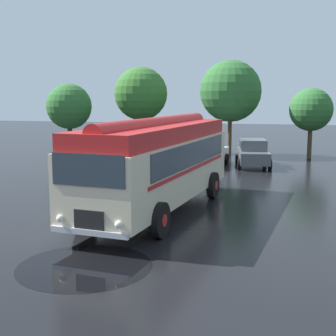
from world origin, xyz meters
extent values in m
plane|color=black|center=(0.00, 0.00, 0.00)|extent=(120.00, 120.00, 0.00)
cube|color=beige|center=(0.62, 0.78, 1.60)|extent=(3.66, 10.23, 2.10)
cube|color=red|center=(0.62, 0.78, 2.93)|extent=(3.44, 10.00, 0.56)
cylinder|color=red|center=(0.62, 0.78, 3.19)|extent=(1.72, 9.50, 0.60)
cube|color=#2D3842|center=(1.91, 0.93, 2.17)|extent=(0.98, 7.95, 0.84)
cube|color=#2D3842|center=(-0.60, 1.22, 2.17)|extent=(0.98, 7.95, 0.84)
cube|color=red|center=(1.89, 0.83, 1.63)|extent=(1.00, 8.15, 0.12)
cube|color=red|center=(-0.61, 1.13, 1.63)|extent=(1.00, 8.15, 0.12)
cube|color=#2D3842|center=(0.03, -4.20, 2.27)|extent=(2.19, 0.30, 0.88)
cube|color=black|center=(0.02, -4.21, 0.90)|extent=(0.90, 0.17, 0.56)
cube|color=silver|center=(0.02, -4.23, 0.57)|extent=(2.37, 0.38, 0.16)
sphere|color=white|center=(0.92, -4.32, 0.87)|extent=(0.22, 0.22, 0.22)
sphere|color=white|center=(-0.87, -4.11, 0.87)|extent=(0.22, 0.22, 0.22)
cylinder|color=black|center=(1.54, -2.45, 0.55)|extent=(0.41, 1.13, 1.10)
cylinder|color=red|center=(1.54, -2.45, 0.55)|extent=(0.36, 0.42, 0.39)
cylinder|color=black|center=(-1.04, -2.15, 0.55)|extent=(0.41, 1.13, 1.10)
cylinder|color=red|center=(-1.04, -2.15, 0.55)|extent=(0.36, 0.42, 0.39)
cylinder|color=black|center=(2.25, 3.50, 0.55)|extent=(0.41, 1.13, 1.10)
cylinder|color=red|center=(2.25, 3.50, 0.55)|extent=(0.36, 0.42, 0.39)
cylinder|color=black|center=(-0.33, 3.81, 0.55)|extent=(0.41, 1.13, 1.10)
cylinder|color=red|center=(-0.33, 3.81, 0.55)|extent=(0.36, 0.42, 0.39)
cube|color=#144C28|center=(-5.09, 12.33, 0.67)|extent=(2.07, 4.34, 0.70)
cube|color=#144C28|center=(-5.11, 12.48, 1.34)|extent=(1.69, 2.31, 0.64)
cube|color=#2D3842|center=(-4.35, 12.54, 1.34)|extent=(0.20, 1.93, 0.50)
cube|color=#2D3842|center=(-5.86, 12.41, 1.34)|extent=(0.20, 1.93, 0.50)
cylinder|color=black|center=(-4.10, 11.11, 0.32)|extent=(0.26, 0.66, 0.64)
cylinder|color=black|center=(-5.85, 10.95, 0.32)|extent=(0.26, 0.66, 0.64)
cylinder|color=black|center=(-4.33, 13.70, 0.32)|extent=(0.26, 0.66, 0.64)
cylinder|color=black|center=(-6.09, 13.54, 0.32)|extent=(0.26, 0.66, 0.64)
cube|color=navy|center=(-2.29, 12.33, 0.67)|extent=(2.16, 4.36, 0.70)
cube|color=navy|center=(-2.27, 12.48, 1.34)|extent=(1.73, 2.34, 0.64)
cube|color=#2D3842|center=(-1.52, 12.40, 1.34)|extent=(0.24, 1.92, 0.50)
cube|color=#2D3842|center=(-3.02, 12.56, 1.34)|extent=(0.24, 1.92, 0.50)
cylinder|color=black|center=(-1.56, 10.94, 0.32)|extent=(0.27, 0.66, 0.64)
cylinder|color=black|center=(-3.31, 11.14, 0.32)|extent=(0.27, 0.66, 0.64)
cylinder|color=black|center=(-1.27, 13.53, 0.32)|extent=(0.27, 0.66, 0.64)
cylinder|color=black|center=(-3.02, 13.72, 0.32)|extent=(0.27, 0.66, 0.64)
cube|color=silver|center=(0.50, 12.82, 0.67)|extent=(2.23, 4.39, 0.70)
cube|color=silver|center=(0.52, 12.97, 1.34)|extent=(1.77, 2.36, 0.64)
cube|color=#2D3842|center=(1.27, 12.87, 1.34)|extent=(0.28, 1.92, 0.50)
cube|color=#2D3842|center=(-0.23, 13.07, 1.34)|extent=(0.28, 1.92, 0.50)
cylinder|color=black|center=(1.21, 11.41, 0.32)|extent=(0.28, 0.66, 0.64)
cylinder|color=black|center=(-0.54, 11.64, 0.32)|extent=(0.28, 0.66, 0.64)
cylinder|color=black|center=(1.55, 14.00, 0.32)|extent=(0.28, 0.66, 0.64)
cylinder|color=black|center=(-0.20, 14.22, 0.32)|extent=(0.28, 0.66, 0.64)
cube|color=#4C5156|center=(3.27, 13.05, 0.67)|extent=(2.30, 4.41, 0.70)
cube|color=#4C5156|center=(3.25, 13.20, 1.34)|extent=(1.80, 2.38, 0.64)
cube|color=#2D3842|center=(4.00, 13.31, 1.34)|extent=(0.31, 1.91, 0.50)
cube|color=#2D3842|center=(2.50, 13.09, 1.34)|extent=(0.31, 1.91, 0.50)
cylinder|color=black|center=(4.33, 11.89, 0.32)|extent=(0.29, 0.66, 0.64)
cylinder|color=black|center=(2.59, 11.63, 0.32)|extent=(0.29, 0.66, 0.64)
cylinder|color=black|center=(3.95, 14.47, 0.32)|extent=(0.29, 0.66, 0.64)
cylinder|color=black|center=(2.21, 14.21, 0.32)|extent=(0.29, 0.66, 0.64)
cylinder|color=#4C3823|center=(-10.81, 17.22, 1.12)|extent=(0.37, 0.37, 2.23)
sphere|color=#2D662D|center=(-10.81, 17.22, 3.52)|extent=(3.43, 3.43, 3.43)
sphere|color=#2D662D|center=(-10.73, 17.03, 3.84)|extent=(2.09, 2.09, 2.09)
cylinder|color=#4C3823|center=(-5.63, 18.88, 1.48)|extent=(0.33, 0.33, 2.95)
sphere|color=#336B28|center=(-5.63, 18.88, 4.47)|extent=(4.04, 4.04, 4.04)
sphere|color=#336B28|center=(-5.14, 18.56, 4.46)|extent=(2.43, 2.43, 2.43)
cylinder|color=#4C3823|center=(1.25, 18.30, 1.49)|extent=(0.29, 0.29, 2.98)
sphere|color=#2D662D|center=(1.25, 18.30, 4.63)|extent=(4.39, 4.39, 4.39)
sphere|color=#2D662D|center=(1.42, 18.62, 4.42)|extent=(2.81, 2.81, 2.81)
cylinder|color=#4C3823|center=(6.81, 17.99, 1.13)|extent=(0.30, 0.30, 2.26)
sphere|color=#2D662D|center=(6.81, 17.99, 3.36)|extent=(2.94, 2.94, 2.94)
sphere|color=#2D662D|center=(6.55, 17.95, 3.34)|extent=(1.91, 1.91, 1.91)
cylinder|color=black|center=(0.32, -5.21, 0.00)|extent=(3.40, 3.40, 0.01)
camera|label=1|loc=(5.05, -15.58, 4.19)|focal=50.00mm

